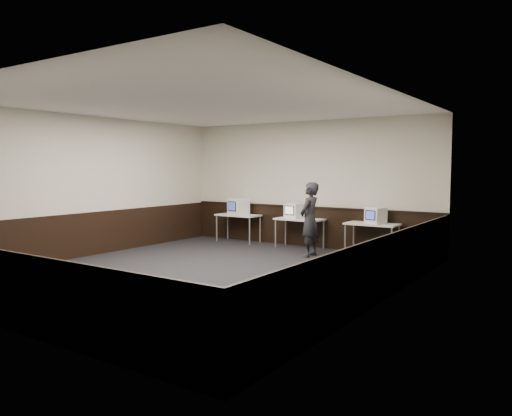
{
  "coord_description": "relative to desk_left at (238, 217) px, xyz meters",
  "views": [
    {
      "loc": [
        6.06,
        -7.3,
        2.03
      ],
      "look_at": [
        0.04,
        1.6,
        1.15
      ],
      "focal_mm": 35.0,
      "sensor_mm": 36.0,
      "label": 1
    }
  ],
  "objects": [
    {
      "name": "floor",
      "position": [
        1.9,
        -3.6,
        -0.68
      ],
      "size": [
        8.0,
        8.0,
        0.0
      ],
      "primitive_type": "plane",
      "color": "black",
      "rests_on": "ground"
    },
    {
      "name": "ceiling",
      "position": [
        1.9,
        -3.6,
        2.52
      ],
      "size": [
        8.0,
        8.0,
        0.0
      ],
      "primitive_type": "plane",
      "rotation": [
        3.14,
        0.0,
        0.0
      ],
      "color": "white",
      "rests_on": "back_wall"
    },
    {
      "name": "back_wall",
      "position": [
        1.9,
        0.4,
        0.92
      ],
      "size": [
        7.0,
        0.0,
        7.0
      ],
      "primitive_type": "plane",
      "rotation": [
        1.57,
        0.0,
        0.0
      ],
      "color": "beige",
      "rests_on": "ground"
    },
    {
      "name": "left_wall",
      "position": [
        -1.6,
        -3.6,
        0.92
      ],
      "size": [
        0.0,
        8.0,
        8.0
      ],
      "primitive_type": "plane",
      "rotation": [
        1.57,
        0.0,
        1.57
      ],
      "color": "beige",
      "rests_on": "ground"
    },
    {
      "name": "right_wall",
      "position": [
        5.4,
        -3.6,
        0.92
      ],
      "size": [
        0.0,
        8.0,
        8.0
      ],
      "primitive_type": "plane",
      "rotation": [
        1.57,
        0.0,
        -1.57
      ],
      "color": "beige",
      "rests_on": "ground"
    },
    {
      "name": "wainscot_back",
      "position": [
        1.9,
        0.38,
        -0.18
      ],
      "size": [
        6.98,
        0.04,
        1.0
      ],
      "primitive_type": "cube",
      "color": "black",
      "rests_on": "back_wall"
    },
    {
      "name": "wainscot_front",
      "position": [
        1.9,
        -7.58,
        -0.18
      ],
      "size": [
        6.98,
        0.04,
        1.0
      ],
      "primitive_type": "cube",
      "color": "black",
      "rests_on": "front_wall"
    },
    {
      "name": "wainscot_left",
      "position": [
        -1.58,
        -3.6,
        -0.18
      ],
      "size": [
        0.04,
        7.98,
        1.0
      ],
      "primitive_type": "cube",
      "color": "black",
      "rests_on": "left_wall"
    },
    {
      "name": "wainscot_right",
      "position": [
        5.38,
        -3.6,
        -0.18
      ],
      "size": [
        0.04,
        7.98,
        1.0
      ],
      "primitive_type": "cube",
      "color": "black",
      "rests_on": "right_wall"
    },
    {
      "name": "wainscot_rail",
      "position": [
        1.9,
        0.36,
        0.34
      ],
      "size": [
        6.98,
        0.06,
        0.04
      ],
      "primitive_type": "cube",
      "color": "black",
      "rests_on": "wainscot_back"
    },
    {
      "name": "desk_left",
      "position": [
        0.0,
        0.0,
        0.0
      ],
      "size": [
        1.2,
        0.6,
        0.75
      ],
      "color": "silver",
      "rests_on": "ground"
    },
    {
      "name": "desk_center",
      "position": [
        1.9,
        0.0,
        0.0
      ],
      "size": [
        1.2,
        0.6,
        0.75
      ],
      "color": "silver",
      "rests_on": "ground"
    },
    {
      "name": "desk_right",
      "position": [
        3.8,
        0.0,
        0.0
      ],
      "size": [
        1.2,
        0.6,
        0.75
      ],
      "color": "silver",
      "rests_on": "ground"
    },
    {
      "name": "emac_left",
      "position": [
        0.03,
        -0.02,
        0.29
      ],
      "size": [
        0.53,
        0.55,
        0.44
      ],
      "rotation": [
        0.0,
        0.0,
        -0.23
      ],
      "color": "white",
      "rests_on": "desk_left"
    },
    {
      "name": "emac_center",
      "position": [
        1.73,
        0.03,
        0.26
      ],
      "size": [
        0.42,
        0.44,
        0.38
      ],
      "rotation": [
        0.0,
        0.0,
        -0.12
      ],
      "color": "white",
      "rests_on": "desk_center"
    },
    {
      "name": "emac_right",
      "position": [
        3.9,
        -0.03,
        0.26
      ],
      "size": [
        0.47,
        0.48,
        0.37
      ],
      "rotation": [
        0.0,
        0.0,
        -0.3
      ],
      "color": "white",
      "rests_on": "desk_right"
    },
    {
      "name": "person",
      "position": [
        2.67,
        -0.9,
        0.17
      ],
      "size": [
        0.43,
        0.64,
        1.69
      ],
      "primitive_type": "imported",
      "rotation": [
        0.0,
        0.0,
        -1.52
      ],
      "color": "black",
      "rests_on": "ground"
    }
  ]
}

